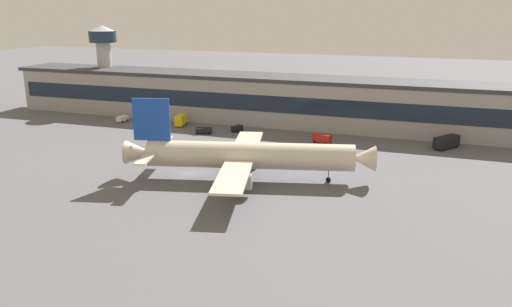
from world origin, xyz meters
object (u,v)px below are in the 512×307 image
(crew_van, at_px, (322,138))
(follow_me_car, at_px, (123,118))
(control_tower, at_px, (104,57))
(fuel_truck, at_px, (447,142))
(airliner, at_px, (246,155))
(pushback_tractor, at_px, (204,130))
(baggage_tug, at_px, (237,128))
(stair_truck, at_px, (181,119))

(crew_van, xyz_separation_m, follow_me_car, (-68.32, 5.30, -0.37))
(control_tower, distance_m, fuel_truck, 122.08)
(crew_van, bearing_deg, airliner, -103.88)
(pushback_tractor, bearing_deg, baggage_tug, 33.21)
(baggage_tug, bearing_deg, follow_me_car, 179.36)
(control_tower, bearing_deg, stair_truck, -23.59)
(stair_truck, relative_size, fuel_truck, 0.75)
(baggage_tug, bearing_deg, airliner, -66.20)
(pushback_tractor, height_order, baggage_tug, baggage_tug)
(stair_truck, bearing_deg, fuel_truck, -0.66)
(airliner, bearing_deg, crew_van, 76.12)
(follow_me_car, bearing_deg, crew_van, -4.43)
(airliner, relative_size, fuel_truck, 6.39)
(airliner, height_order, fuel_truck, airliner)
(airliner, xyz_separation_m, crew_van, (9.10, 36.83, -4.16))
(baggage_tug, bearing_deg, control_tower, 162.33)
(baggage_tug, bearing_deg, stair_truck, 175.05)
(airliner, xyz_separation_m, pushback_tractor, (-26.85, 36.12, -4.57))
(stair_truck, bearing_deg, baggage_tug, -4.95)
(stair_truck, distance_m, crew_van, 47.90)
(pushback_tractor, distance_m, crew_van, 35.96)
(pushback_tractor, relative_size, baggage_tug, 1.33)
(stair_truck, height_order, follow_me_car, stair_truck)
(airliner, height_order, stair_truck, airliner)
(control_tower, distance_m, follow_me_car, 31.53)
(stair_truck, xyz_separation_m, baggage_tug, (19.97, -1.73, -0.89))
(stair_truck, height_order, baggage_tug, stair_truck)
(control_tower, distance_m, crew_van, 91.54)
(stair_truck, relative_size, follow_me_car, 1.41)
(airliner, distance_m, fuel_truck, 59.81)
(airliner, relative_size, baggage_tug, 13.48)
(airliner, xyz_separation_m, baggage_tug, (-18.38, 41.67, -4.54))
(control_tower, distance_m, baggage_tug, 64.65)
(airliner, relative_size, pushback_tractor, 10.10)
(stair_truck, height_order, pushback_tractor, stair_truck)
(stair_truck, xyz_separation_m, follow_me_car, (-20.88, -1.27, -0.89))
(fuel_truck, bearing_deg, stair_truck, 179.34)
(control_tower, bearing_deg, airliner, -37.96)
(airliner, bearing_deg, fuel_truck, 45.36)
(crew_van, relative_size, baggage_tug, 1.38)
(pushback_tractor, height_order, fuel_truck, fuel_truck)
(airliner, bearing_deg, baggage_tug, 113.80)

